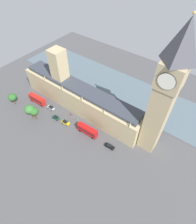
% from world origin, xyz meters
% --- Properties ---
extents(ground_plane, '(141.63, 141.63, 0.00)m').
position_xyz_m(ground_plane, '(0.00, 0.00, 0.00)').
color(ground_plane, '#4C4C4F').
extents(river_thames, '(29.22, 127.46, 0.25)m').
position_xyz_m(river_thames, '(-28.65, 0.00, 0.12)').
color(river_thames, slate).
rests_on(river_thames, ground).
extents(parliament_building, '(11.91, 71.63, 30.09)m').
position_xyz_m(parliament_building, '(-1.99, -1.34, 7.92)').
color(parliament_building, tan).
rests_on(parliament_building, ground).
extents(clock_tower, '(8.27, 8.27, 56.56)m').
position_xyz_m(clock_tower, '(-2.58, 39.82, 29.27)').
color(clock_tower, tan).
rests_on(clock_tower, ground).
extents(double_decker_bus_near_tower, '(3.17, 10.63, 4.75)m').
position_xyz_m(double_decker_bus_near_tower, '(10.03, -21.86, 2.63)').
color(double_decker_bus_near_tower, red).
rests_on(double_decker_bus_near_tower, ground).
extents(car_silver_opposite_hall, '(2.09, 4.44, 1.74)m').
position_xyz_m(car_silver_opposite_hall, '(8.97, -12.37, 0.89)').
color(car_silver_opposite_hall, '#B7B7BC').
rests_on(car_silver_opposite_hall, ground).
extents(car_dark_green_corner, '(2.10, 4.09, 1.74)m').
position_xyz_m(car_dark_green_corner, '(12.32, -5.03, 0.89)').
color(car_dark_green_corner, '#19472D').
rests_on(car_dark_green_corner, ground).
extents(car_yellow_cab_leading, '(2.24, 4.53, 1.74)m').
position_xyz_m(car_yellow_cab_leading, '(11.64, 1.25, 0.89)').
color(car_yellow_cab_leading, gold).
rests_on(car_yellow_cab_leading, ground).
extents(double_decker_bus_by_river_gate, '(3.15, 10.63, 4.75)m').
position_xyz_m(double_decker_bus_by_river_gate, '(9.68, 14.15, 2.63)').
color(double_decker_bus_by_river_gate, red).
rests_on(double_decker_bus_by_river_gate, ground).
extents(car_black_trailing, '(2.03, 4.65, 1.74)m').
position_xyz_m(car_black_trailing, '(9.57, 27.09, 0.89)').
color(car_black_trailing, black).
rests_on(car_black_trailing, ground).
extents(pedestrian_midblock, '(0.55, 0.63, 1.54)m').
position_xyz_m(pedestrian_midblock, '(5.87, -0.44, 0.69)').
color(pedestrian_midblock, maroon).
rests_on(pedestrian_midblock, ground).
extents(pedestrian_under_trees, '(0.51, 0.60, 1.53)m').
position_xyz_m(pedestrian_under_trees, '(6.82, 15.42, 0.69)').
color(pedestrian_under_trees, maroon).
rests_on(pedestrian_under_trees, ground).
extents(pedestrian_kerbside, '(0.51, 0.61, 1.66)m').
position_xyz_m(pedestrian_kerbside, '(6.52, 5.02, 0.75)').
color(pedestrian_kerbside, gray).
rests_on(pedestrian_kerbside, ground).
extents(plane_tree_far_end, '(4.96, 4.96, 8.89)m').
position_xyz_m(plane_tree_far_end, '(19.45, -14.94, 6.72)').
color(plane_tree_far_end, brown).
rests_on(plane_tree_far_end, ground).
extents(plane_tree_slot_10, '(4.54, 4.54, 7.16)m').
position_xyz_m(plane_tree_slot_10, '(18.65, -31.22, 5.19)').
color(plane_tree_slot_10, brown).
rests_on(plane_tree_slot_10, ground).
extents(plane_tree_slot_11, '(4.51, 4.51, 7.77)m').
position_xyz_m(plane_tree_slot_11, '(18.54, -12.91, 5.79)').
color(plane_tree_slot_11, brown).
rests_on(plane_tree_slot_11, ground).
extents(street_lamp_slot_12, '(0.56, 0.56, 6.84)m').
position_xyz_m(street_lamp_slot_12, '(18.35, -14.62, 4.73)').
color(street_lamp_slot_12, black).
rests_on(street_lamp_slot_12, ground).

